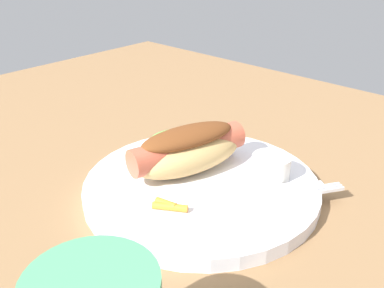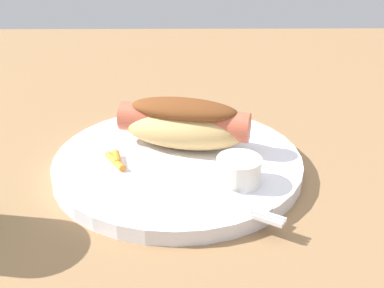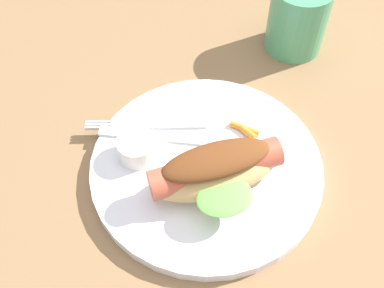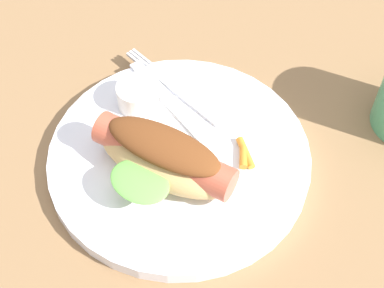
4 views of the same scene
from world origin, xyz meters
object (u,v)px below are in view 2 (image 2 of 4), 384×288
at_px(fork, 207,198).
at_px(knife, 205,186).
at_px(plate, 178,164).
at_px(sauce_ramekin, 239,171).
at_px(carrot_garnish, 116,160).
at_px(hot_dog, 184,123).

distance_m(fork, knife, 0.02).
distance_m(plate, sauce_ramekin, 0.08).
bearing_deg(plate, fork, 18.77).
xyz_separation_m(knife, carrot_garnish, (-0.05, -0.09, 0.00)).
relative_size(sauce_ramekin, fork, 0.34).
height_order(sauce_ramekin, fork, sauce_ramekin).
relative_size(knife, carrot_garnish, 3.96).
height_order(fork, carrot_garnish, carrot_garnish).
bearing_deg(carrot_garnish, knife, 61.66).
bearing_deg(hot_dog, sauce_ramekin, -42.19).
bearing_deg(hot_dog, plate, -90.17).
relative_size(hot_dog, knife, 1.04).
height_order(hot_dog, carrot_garnish, hot_dog).
relative_size(plate, fork, 2.03).
relative_size(fork, carrot_garnish, 3.60).
bearing_deg(hot_dog, carrot_garnish, -136.74).
bearing_deg(sauce_ramekin, knife, -74.54).
relative_size(hot_dog, sauce_ramekin, 3.38).
xyz_separation_m(sauce_ramekin, carrot_garnish, (-0.04, -0.13, -0.01)).
bearing_deg(hot_dog, knife, -63.26).
height_order(hot_dog, knife, hot_dog).
relative_size(plate, knife, 1.84).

